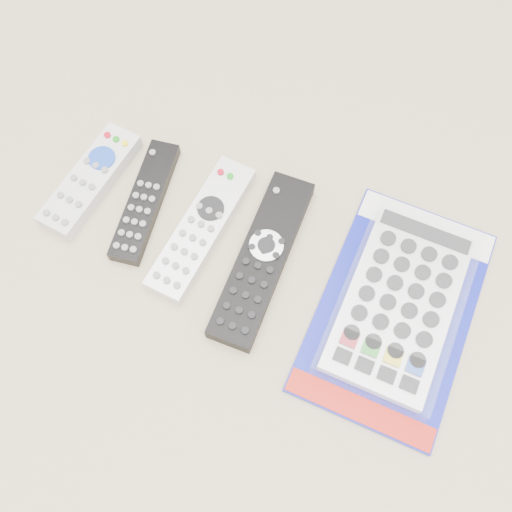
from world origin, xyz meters
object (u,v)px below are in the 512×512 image
(remote_slim_black, at_px, (145,202))
(jumbo_remote_packaged, at_px, (399,303))
(remote_small_grey, at_px, (90,180))
(remote_large_black, at_px, (262,259))
(remote_silver_dvd, at_px, (201,228))

(remote_slim_black, relative_size, jumbo_remote_packaged, 0.59)
(remote_small_grey, bearing_deg, remote_large_black, 2.18)
(remote_small_grey, height_order, remote_silver_dvd, remote_small_grey)
(remote_silver_dvd, bearing_deg, remote_small_grey, -178.19)
(jumbo_remote_packaged, bearing_deg, remote_small_grey, -179.99)
(remote_silver_dvd, bearing_deg, remote_slim_black, 179.23)
(remote_silver_dvd, height_order, jumbo_remote_packaged, jumbo_remote_packaged)
(remote_large_black, relative_size, jumbo_remote_packaged, 0.78)
(remote_small_grey, xyz_separation_m, remote_silver_dvd, (0.17, -0.02, -0.00))
(remote_silver_dvd, relative_size, remote_large_black, 0.88)
(remote_slim_black, bearing_deg, remote_silver_dvd, -13.44)
(remote_small_grey, height_order, remote_large_black, same)
(remote_small_grey, relative_size, remote_large_black, 0.74)
(remote_large_black, distance_m, jumbo_remote_packaged, 0.17)
(remote_silver_dvd, bearing_deg, remote_large_black, -1.93)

